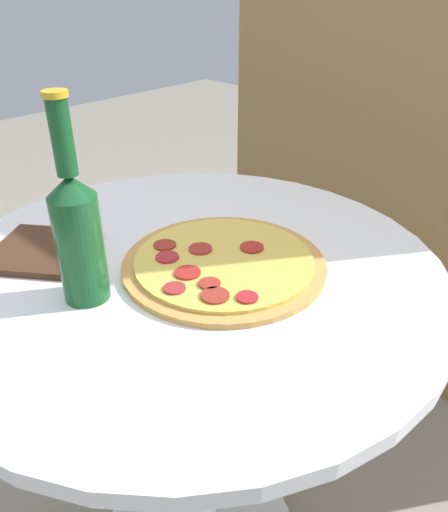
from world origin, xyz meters
name	(u,v)px	position (x,y,z in m)	size (l,w,h in m)	color
table	(193,352)	(0.00, 0.00, 0.58)	(0.85, 0.85, 0.77)	white
fence_panel	(424,114)	(0.00, 0.86, 0.86)	(1.29, 0.04, 1.72)	olive
pizza	(223,263)	(0.05, 0.03, 0.78)	(0.33, 0.33, 0.02)	#C68E47
beer_bottle	(78,231)	(-0.04, -0.17, 0.88)	(0.07, 0.07, 0.30)	#144C23
pizza_paddle	(31,250)	(-0.23, -0.16, 0.78)	(0.27, 0.23, 0.02)	#422819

